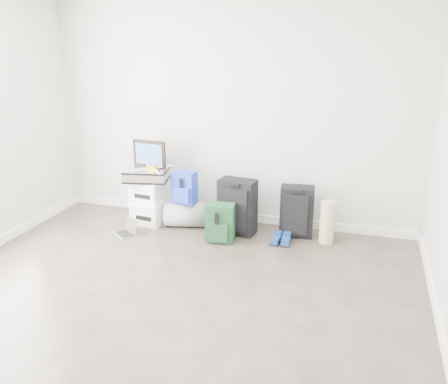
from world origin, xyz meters
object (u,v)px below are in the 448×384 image
(boxes_stack, at_px, (148,202))
(duffel_bag, at_px, (186,214))
(briefcase, at_px, (147,175))
(laptop, at_px, (127,230))
(carry_on, at_px, (297,212))
(large_suitcase, at_px, (237,207))

(boxes_stack, bearing_deg, duffel_bag, 12.29)
(briefcase, xyz_separation_m, laptop, (-0.10, -0.39, -0.58))
(carry_on, bearing_deg, duffel_bag, 177.56)
(duffel_bag, relative_size, large_suitcase, 0.77)
(large_suitcase, xyz_separation_m, laptop, (-1.22, -0.42, -0.28))
(boxes_stack, relative_size, laptop, 1.67)
(duffel_bag, relative_size, carry_on, 0.84)
(briefcase, distance_m, laptop, 0.70)
(boxes_stack, distance_m, carry_on, 1.80)
(boxes_stack, distance_m, duffel_bag, 0.49)
(large_suitcase, bearing_deg, laptop, -153.23)
(briefcase, bearing_deg, large_suitcase, -9.72)
(duffel_bag, bearing_deg, boxes_stack, 172.95)
(duffel_bag, xyz_separation_m, laptop, (-0.57, -0.44, -0.11))
(laptop, bearing_deg, large_suitcase, 53.72)
(boxes_stack, height_order, laptop, boxes_stack)
(boxes_stack, xyz_separation_m, carry_on, (1.80, 0.15, 0.02))
(briefcase, relative_size, large_suitcase, 0.77)
(carry_on, bearing_deg, large_suitcase, -176.29)
(large_suitcase, relative_size, carry_on, 1.10)
(duffel_bag, height_order, large_suitcase, large_suitcase)
(boxes_stack, relative_size, duffel_bag, 1.11)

